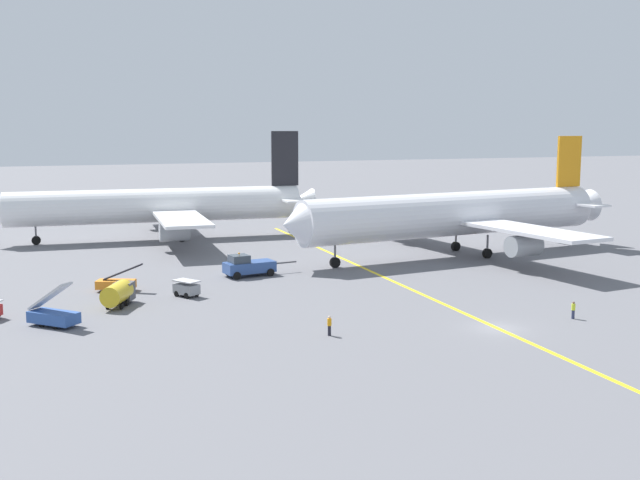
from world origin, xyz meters
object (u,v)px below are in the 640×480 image
(airliner_at_gate_left, at_px, (160,206))
(pushback_tug, at_px, (248,266))
(gse_belt_loader_portside, at_px, (116,284))
(ground_crew_ramp_agent_by_cones, at_px, (329,325))
(gse_stair_truck_yellow, at_px, (53,315))
(airliner_being_pushed, at_px, (455,215))
(gse_fuel_bowser_stubby, at_px, (119,293))
(gse_baggage_cart_near_cluster, at_px, (187,288))
(ground_crew_wing_walker_right, at_px, (573,310))

(airliner_at_gate_left, relative_size, pushback_tug, 5.45)
(gse_belt_loader_portside, bearing_deg, ground_crew_ramp_agent_by_cones, -58.65)
(ground_crew_ramp_agent_by_cones, bearing_deg, gse_stair_truck_yellow, 152.07)
(airliner_being_pushed, distance_m, gse_belt_loader_portside, 46.10)
(gse_belt_loader_portside, bearing_deg, gse_fuel_bowser_stubby, -94.03)
(gse_stair_truck_yellow, xyz_separation_m, ground_crew_ramp_agent_by_cones, (21.72, -11.51, -0.13))
(gse_baggage_cart_near_cluster, xyz_separation_m, gse_belt_loader_portside, (-6.53, 5.24, -0.04))
(gse_baggage_cart_near_cluster, bearing_deg, gse_stair_truck_yellow, -149.77)
(pushback_tug, distance_m, gse_baggage_cart_near_cluster, 12.18)
(ground_crew_wing_walker_right, bearing_deg, airliner_being_pushed, 77.76)
(pushback_tug, height_order, ground_crew_ramp_agent_by_cones, pushback_tug)
(ground_crew_wing_walker_right, bearing_deg, gse_belt_loader_portside, 144.56)
(airliner_being_pushed, height_order, pushback_tug, airliner_being_pushed)
(pushback_tug, distance_m, gse_belt_loader_portside, 15.71)
(airliner_being_pushed, relative_size, gse_fuel_bowser_stubby, 9.72)
(airliner_at_gate_left, relative_size, gse_fuel_bowser_stubby, 9.57)
(gse_baggage_cart_near_cluster, distance_m, ground_crew_ramp_agent_by_cones, 21.02)
(ground_crew_ramp_agent_by_cones, bearing_deg, pushback_tug, 89.04)
(gse_stair_truck_yellow, height_order, ground_crew_wing_walker_right, gse_stair_truck_yellow)
(gse_stair_truck_yellow, bearing_deg, ground_crew_wing_walker_right, -17.40)
(gse_baggage_cart_near_cluster, bearing_deg, gse_belt_loader_portside, 141.23)
(airliner_being_pushed, relative_size, pushback_tug, 5.54)
(gse_fuel_bowser_stubby, bearing_deg, pushback_tug, 33.08)
(gse_fuel_bowser_stubby, relative_size, gse_stair_truck_yellow, 1.13)
(pushback_tug, xyz_separation_m, gse_baggage_cart_near_cluster, (-8.87, -8.34, -0.37))
(airliner_being_pushed, bearing_deg, gse_belt_loader_portside, -171.35)
(airliner_at_gate_left, relative_size, gse_stair_truck_yellow, 10.84)
(gse_baggage_cart_near_cluster, relative_size, gse_belt_loader_portside, 0.63)
(airliner_being_pushed, relative_size, gse_belt_loader_portside, 10.12)
(pushback_tug, distance_m, ground_crew_wing_walker_right, 37.64)
(airliner_at_gate_left, distance_m, pushback_tug, 33.88)
(airliner_at_gate_left, bearing_deg, ground_crew_wing_walker_right, -66.65)
(airliner_being_pushed, relative_size, gse_stair_truck_yellow, 11.01)
(pushback_tug, relative_size, gse_belt_loader_portside, 1.83)
(gse_stair_truck_yellow, height_order, ground_crew_ramp_agent_by_cones, gse_stair_truck_yellow)
(airliner_at_gate_left, height_order, pushback_tug, airliner_at_gate_left)
(gse_stair_truck_yellow, xyz_separation_m, ground_crew_wing_walker_right, (44.75, -14.03, -0.19))
(airliner_being_pushed, distance_m, gse_stair_truck_yellow, 55.97)
(gse_fuel_bowser_stubby, height_order, gse_baggage_cart_near_cluster, gse_fuel_bowser_stubby)
(gse_fuel_bowser_stubby, distance_m, gse_baggage_cart_near_cluster, 7.34)
(gse_stair_truck_yellow, bearing_deg, ground_crew_ramp_agent_by_cones, -27.93)
(airliner_at_gate_left, distance_m, ground_crew_ramp_agent_by_cones, 61.21)
(gse_stair_truck_yellow, distance_m, gse_baggage_cart_near_cluster, 15.41)
(gse_fuel_bowser_stubby, relative_size, ground_crew_ramp_agent_by_cones, 3.04)
(airliner_at_gate_left, height_order, ground_crew_wing_walker_right, airliner_at_gate_left)
(airliner_at_gate_left, distance_m, gse_belt_loader_portside, 38.15)
(airliner_at_gate_left, height_order, gse_fuel_bowser_stubby, airliner_at_gate_left)
(gse_fuel_bowser_stubby, xyz_separation_m, gse_stair_truck_yellow, (-6.28, -5.74, -0.31))
(airliner_at_gate_left, relative_size, ground_crew_ramp_agent_by_cones, 29.07)
(gse_fuel_bowser_stubby, height_order, gse_belt_loader_portside, gse_belt_loader_portside)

